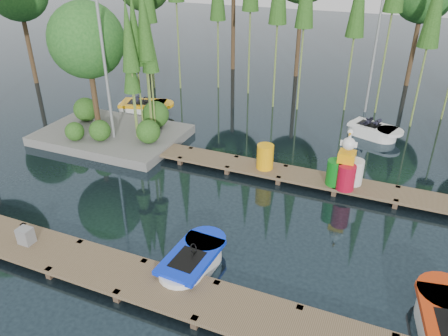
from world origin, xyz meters
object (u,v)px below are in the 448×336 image
at_px(boat_yellow_far, 144,108).
at_px(drum_cluster, 346,170).
at_px(utility_cabinet, 26,236).
at_px(boat_blue, 192,262).
at_px(island, 102,67).
at_px(yellow_barrel, 265,157).

distance_m(boat_yellow_far, drum_cluster, 11.40).
height_order(boat_yellow_far, utility_cabinet, boat_yellow_far).
bearing_deg(boat_yellow_far, utility_cabinet, -71.27).
bearing_deg(boat_blue, utility_cabinet, -163.46).
distance_m(island, drum_cluster, 10.87).
bearing_deg(boat_yellow_far, yellow_barrel, -22.56).
bearing_deg(drum_cluster, boat_yellow_far, 159.60).
distance_m(boat_yellow_far, yellow_barrel, 8.61).
xyz_separation_m(boat_yellow_far, yellow_barrel, (7.71, -3.81, 0.47)).
bearing_deg(boat_yellow_far, boat_blue, -48.12).
xyz_separation_m(boat_yellow_far, utility_cabinet, (2.89, -10.81, 0.24)).
height_order(boat_blue, boat_yellow_far, boat_yellow_far).
relative_size(boat_blue, utility_cabinet, 5.34).
bearing_deg(yellow_barrel, island, 174.08).
relative_size(boat_yellow_far, utility_cabinet, 6.37).
bearing_deg(utility_cabinet, drum_cluster, 41.33).
distance_m(island, yellow_barrel, 8.03).
distance_m(yellow_barrel, drum_cluster, 2.97).
height_order(boat_yellow_far, yellow_barrel, boat_yellow_far).
bearing_deg(yellow_barrel, drum_cluster, -3.01).
bearing_deg(yellow_barrel, utility_cabinet, -124.53).
distance_m(island, boat_blue, 10.45).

